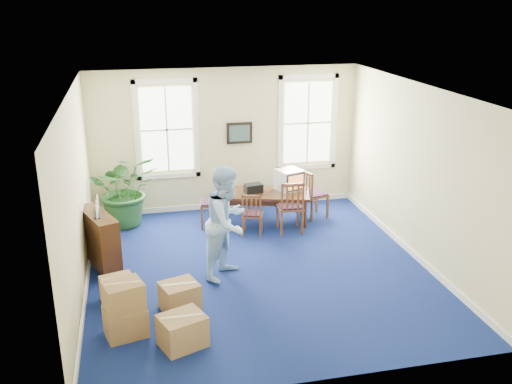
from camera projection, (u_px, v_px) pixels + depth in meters
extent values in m
plane|color=navy|center=(258.00, 268.00, 10.28)|extent=(6.50, 6.50, 0.00)
plane|color=white|center=(258.00, 91.00, 9.23)|extent=(6.50, 6.50, 0.00)
plane|color=beige|center=(226.00, 140.00, 12.75)|extent=(6.50, 0.00, 6.50)
plane|color=beige|center=(318.00, 269.00, 6.76)|extent=(6.50, 0.00, 6.50)
plane|color=beige|center=(76.00, 197.00, 9.14)|extent=(0.00, 6.50, 6.50)
plane|color=beige|center=(418.00, 173.00, 10.37)|extent=(0.00, 6.50, 6.50)
cube|color=white|center=(227.00, 205.00, 13.23)|extent=(6.00, 0.04, 0.12)
cube|color=white|center=(87.00, 283.00, 9.65)|extent=(0.04, 6.50, 0.12)
cube|color=white|center=(409.00, 250.00, 10.87)|extent=(0.04, 6.50, 0.12)
cube|color=white|center=(301.00, 188.00, 12.39)|extent=(0.19, 0.22, 0.04)
cube|color=black|center=(253.00, 188.00, 12.19)|extent=(0.40, 0.30, 0.19)
imported|color=#A6CFFB|center=(227.00, 222.00, 9.74)|extent=(1.20, 1.23, 1.99)
cube|color=#3F2110|center=(100.00, 242.00, 10.20)|extent=(0.78, 1.28, 0.97)
imported|color=#215120|center=(126.00, 189.00, 12.01)|extent=(1.50, 1.33, 1.58)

